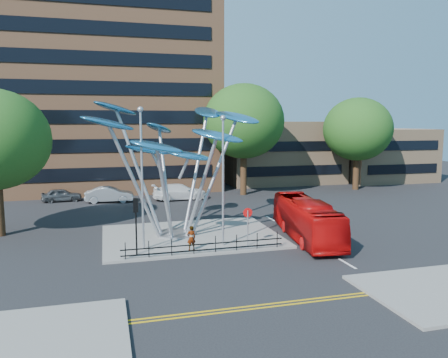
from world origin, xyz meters
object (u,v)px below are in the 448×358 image
object	(u,v)px
street_lamp_left	(142,166)
red_bus	(306,219)
traffic_light_island	(136,214)
parked_car_left	(62,195)
parked_car_mid	(110,195)
leaf_sculpture	(173,139)
parked_car_right	(180,192)
street_lamp_right	(223,169)
no_entry_sign_island	(248,220)
tree_right	(244,121)
tree_far	(358,129)
pedestrian	(191,238)

from	to	relation	value
street_lamp_left	red_bus	distance (m)	11.80
traffic_light_island	parked_car_left	size ratio (longest dim) A/B	0.88
parked_car_mid	leaf_sculpture	bearing A→B (deg)	-158.29
traffic_light_island	parked_car_right	size ratio (longest dim) A/B	0.61
parked_car_right	parked_car_left	bearing A→B (deg)	77.32
leaf_sculpture	street_lamp_right	world-z (taller)	leaf_sculpture
no_entry_sign_island	tree_right	bearing A→B (deg)	72.88
parked_car_mid	tree_far	bearing A→B (deg)	-83.06
tree_right	traffic_light_island	size ratio (longest dim) A/B	3.54
street_lamp_right	parked_car_mid	bearing A→B (deg)	110.53
traffic_light_island	red_bus	xyz separation A→B (m)	(11.60, 1.03, -1.25)
pedestrian	no_entry_sign_island	bearing A→B (deg)	175.79
leaf_sculpture	traffic_light_island	world-z (taller)	leaf_sculpture
parked_car_left	parked_car_right	world-z (taller)	parked_car_right
tree_right	tree_far	distance (m)	14.03
pedestrian	red_bus	bearing A→B (deg)	-177.36
tree_far	no_entry_sign_island	distance (m)	28.42
parked_car_mid	street_lamp_left	bearing A→B (deg)	-168.72
tree_right	pedestrian	xyz separation A→B (m)	(-9.67, -19.50, -7.12)
parked_car_mid	tree_right	bearing A→B (deg)	-81.55
street_lamp_right	parked_car_right	bearing A→B (deg)	89.24
pedestrian	street_lamp_right	bearing A→B (deg)	-171.49
street_lamp_left	parked_car_left	distance (m)	21.03
traffic_light_island	street_lamp_right	bearing A→B (deg)	5.19
leaf_sculpture	parked_car_mid	world-z (taller)	leaf_sculpture
red_bus	tree_far	bearing A→B (deg)	58.43
tree_right	parked_car_left	xyz separation A→B (m)	(-19.00, 0.94, -7.38)
traffic_light_island	red_bus	size ratio (longest dim) A/B	0.35
leaf_sculpture	red_bus	bearing A→B (deg)	-19.98
traffic_light_island	no_entry_sign_island	bearing A→B (deg)	0.13
street_lamp_left	parked_car_mid	xyz separation A→B (m)	(-1.83, 17.74, -4.58)
pedestrian	parked_car_left	distance (m)	22.47
traffic_light_island	pedestrian	size ratio (longest dim) A/B	2.23
traffic_light_island	parked_car_right	bearing A→B (deg)	72.60
street_lamp_left	no_entry_sign_island	size ratio (longest dim) A/B	3.59
tree_right	pedestrian	world-z (taller)	tree_right
no_entry_sign_island	parked_car_left	world-z (taller)	no_entry_sign_island
street_lamp_right	red_bus	world-z (taller)	street_lamp_right
no_entry_sign_island	parked_car_mid	bearing A→B (deg)	113.98
leaf_sculpture	pedestrian	distance (m)	7.29
pedestrian	tree_far	bearing A→B (deg)	-144.98
pedestrian	parked_car_mid	xyz separation A→B (m)	(-4.66, 18.74, -0.14)
leaf_sculpture	street_lamp_left	bearing A→B (deg)	-127.40
red_bus	parked_car_left	bearing A→B (deg)	140.45
no_entry_sign_island	parked_car_left	bearing A→B (deg)	122.48
tree_far	traffic_light_island	distance (m)	33.61
tree_right	leaf_sculpture	world-z (taller)	tree_right
tree_right	parked_car_right	size ratio (longest dim) A/B	2.16
parked_car_right	pedestrian	bearing A→B (deg)	170.12
tree_right	leaf_sculpture	distance (m)	18.37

